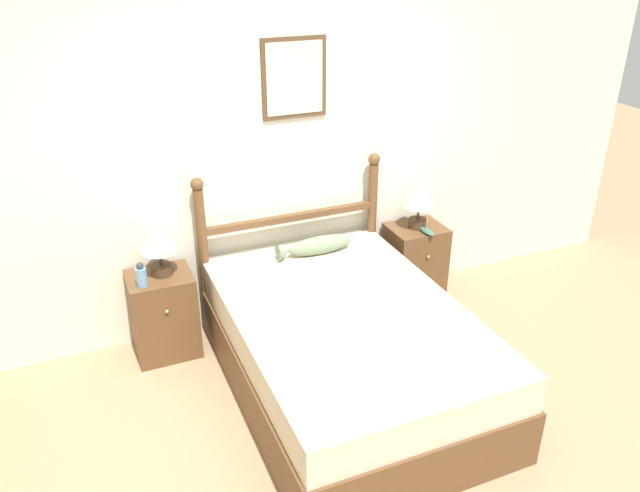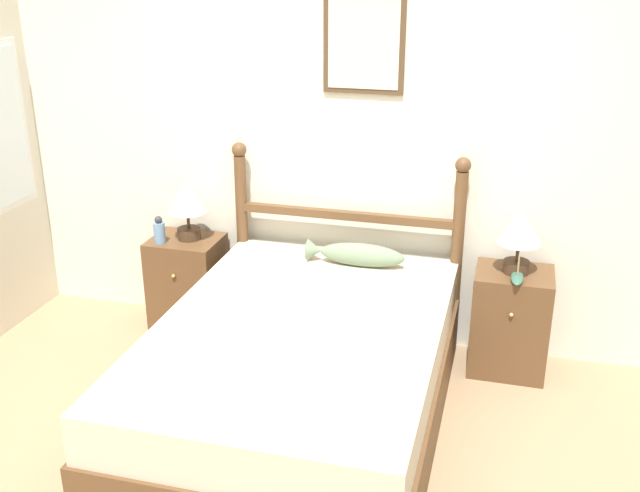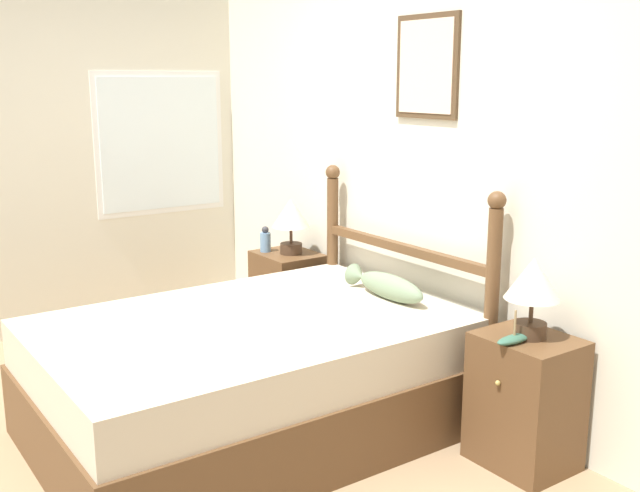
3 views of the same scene
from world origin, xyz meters
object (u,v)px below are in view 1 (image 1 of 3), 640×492
(nightstand_right, at_px, (414,262))
(table_lamp_right, at_px, (419,198))
(table_lamp_left, at_px, (158,241))
(fish_pillow, at_px, (315,246))
(bed, at_px, (347,351))
(model_boat, at_px, (426,230))
(nightstand_left, at_px, (164,314))
(bottle, at_px, (141,276))

(nightstand_right, xyz_separation_m, table_lamp_right, (0.00, -0.00, 0.56))
(table_lamp_left, height_order, fish_pillow, table_lamp_left)
(bed, height_order, fish_pillow, fish_pillow)
(bed, xyz_separation_m, model_boat, (1.03, 0.76, 0.35))
(nightstand_right, distance_m, table_lamp_right, 0.56)
(nightstand_right, bearing_deg, nightstand_left, 180.00)
(table_lamp_right, relative_size, model_boat, 1.80)
(table_lamp_right, distance_m, fish_pillow, 0.94)
(table_lamp_left, bearing_deg, bed, -41.88)
(nightstand_right, relative_size, table_lamp_left, 1.68)
(nightstand_left, relative_size, fish_pillow, 1.07)
(table_lamp_left, height_order, table_lamp_right, same)
(table_lamp_right, relative_size, bottle, 2.12)
(nightstand_left, relative_size, table_lamp_left, 1.68)
(nightstand_left, height_order, nightstand_right, same)
(table_lamp_left, bearing_deg, model_boat, -3.66)
(model_boat, bearing_deg, table_lamp_right, 94.83)
(model_boat, xyz_separation_m, fish_pillow, (-0.92, 0.03, 0.03))
(bed, distance_m, table_lamp_left, 1.45)
(nightstand_left, xyz_separation_m, table_lamp_left, (0.03, 0.01, 0.56))
(table_lamp_left, xyz_separation_m, bottle, (-0.15, -0.11, -0.17))
(bed, distance_m, bottle, 1.44)
(nightstand_right, relative_size, fish_pillow, 1.07)
(bed, bearing_deg, table_lamp_left, 138.12)
(table_lamp_right, xyz_separation_m, fish_pillow, (-0.91, -0.08, -0.20))
(bottle, bearing_deg, table_lamp_right, 2.58)
(bed, relative_size, model_boat, 10.08)
(nightstand_left, bearing_deg, table_lamp_right, -0.01)
(bottle, bearing_deg, nightstand_right, 2.59)
(table_lamp_right, bearing_deg, nightstand_left, 179.99)
(nightstand_right, relative_size, bottle, 3.57)
(nightstand_left, distance_m, fish_pillow, 1.19)
(bottle, height_order, fish_pillow, bottle)
(model_boat, bearing_deg, fish_pillow, 177.91)
(bed, xyz_separation_m, table_lamp_right, (1.02, 0.88, 0.58))
(nightstand_left, height_order, fish_pillow, fish_pillow)
(table_lamp_right, bearing_deg, table_lamp_left, 179.63)
(model_boat, height_order, fish_pillow, model_boat)
(bottle, xyz_separation_m, fish_pillow, (1.25, 0.01, -0.03))
(bottle, bearing_deg, model_boat, -0.50)
(bed, bearing_deg, model_boat, 36.41)
(nightstand_right, bearing_deg, table_lamp_right, -13.28)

